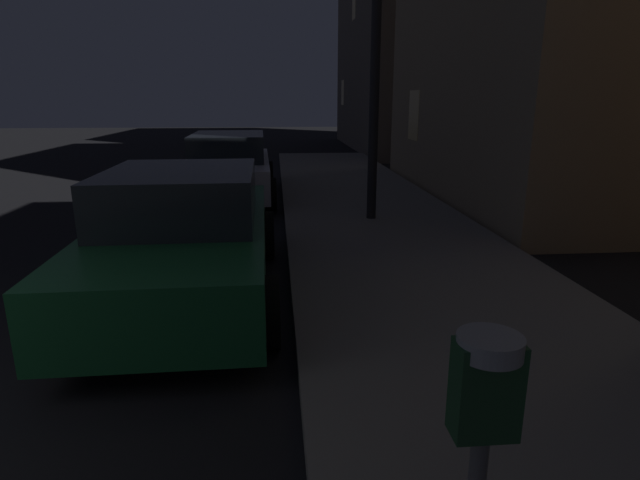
{
  "coord_description": "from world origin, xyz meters",
  "views": [
    {
      "loc": [
        3.86,
        -1.78,
        2.15
      ],
      "look_at": [
        4.16,
        1.65,
        1.2
      ],
      "focal_mm": 28.91,
      "sensor_mm": 36.0,
      "label": 1
    }
  ],
  "objects": [
    {
      "name": "parking_meter",
      "position": [
        4.46,
        -0.5,
        1.17
      ],
      "size": [
        0.19,
        0.19,
        1.35
      ],
      "color": "#59595B",
      "rests_on": "sidewalk"
    },
    {
      "name": "car_green",
      "position": [
        2.85,
        3.77,
        0.7
      ],
      "size": [
        2.04,
        4.37,
        1.43
      ],
      "color": "#19592D",
      "rests_on": "ground"
    },
    {
      "name": "car_silver",
      "position": [
        2.85,
        9.65,
        0.72
      ],
      "size": [
        2.04,
        4.55,
        1.43
      ],
      "color": "#B7B7BF",
      "rests_on": "ground"
    }
  ]
}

